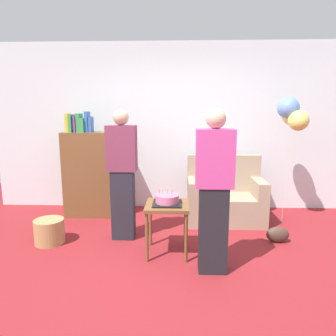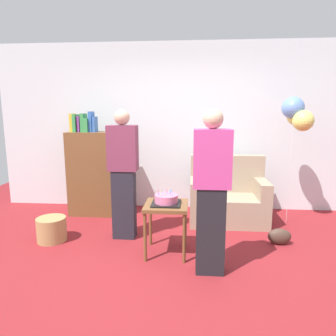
# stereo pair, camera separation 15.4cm
# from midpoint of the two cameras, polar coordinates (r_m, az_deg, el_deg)

# --- Properties ---
(ground_plane) EXTENTS (8.00, 8.00, 0.00)m
(ground_plane) POSITION_cam_midpoint_polar(r_m,az_deg,el_deg) (3.40, -0.85, -17.54)
(ground_plane) COLOR maroon
(wall_back) EXTENTS (6.00, 0.10, 2.70)m
(wall_back) POSITION_cam_midpoint_polar(r_m,az_deg,el_deg) (5.06, 0.30, 7.65)
(wall_back) COLOR silver
(wall_back) RESTS_ON ground_plane
(couch) EXTENTS (1.10, 0.70, 0.96)m
(couch) POSITION_cam_midpoint_polar(r_m,az_deg,el_deg) (4.60, 9.66, -5.56)
(couch) COLOR gray
(couch) RESTS_ON ground_plane
(bookshelf) EXTENTS (0.80, 0.36, 1.61)m
(bookshelf) POSITION_cam_midpoint_polar(r_m,az_deg,el_deg) (4.84, -15.22, -0.78)
(bookshelf) COLOR brown
(bookshelf) RESTS_ON ground_plane
(side_table) EXTENTS (0.48, 0.48, 0.59)m
(side_table) POSITION_cam_midpoint_polar(r_m,az_deg,el_deg) (3.43, -1.45, -8.20)
(side_table) COLOR brown
(side_table) RESTS_ON ground_plane
(birthday_cake) EXTENTS (0.32, 0.32, 0.17)m
(birthday_cake) POSITION_cam_midpoint_polar(r_m,az_deg,el_deg) (3.39, -1.46, -5.97)
(birthday_cake) COLOR black
(birthday_cake) RESTS_ON side_table
(person_blowing_candles) EXTENTS (0.36, 0.22, 1.63)m
(person_blowing_candles) POSITION_cam_midpoint_polar(r_m,az_deg,el_deg) (3.83, -9.71, -1.20)
(person_blowing_candles) COLOR #23232D
(person_blowing_candles) RESTS_ON ground_plane
(person_holding_cake) EXTENTS (0.36, 0.22, 1.63)m
(person_holding_cake) POSITION_cam_midpoint_polar(r_m,az_deg,el_deg) (2.99, 7.18, -4.42)
(person_holding_cake) COLOR black
(person_holding_cake) RESTS_ON ground_plane
(wicker_basket) EXTENTS (0.36, 0.36, 0.30)m
(wicker_basket) POSITION_cam_midpoint_polar(r_m,az_deg,el_deg) (4.12, -22.43, -10.95)
(wicker_basket) COLOR #A88451
(wicker_basket) RESTS_ON ground_plane
(handbag) EXTENTS (0.28, 0.14, 0.20)m
(handbag) POSITION_cam_midpoint_polar(r_m,az_deg,el_deg) (4.06, 18.89, -11.76)
(handbag) COLOR #473328
(handbag) RESTS_ON ground_plane
(balloon_bunch) EXTENTS (0.40, 0.43, 1.81)m
(balloon_bunch) POSITION_cam_midpoint_polar(r_m,az_deg,el_deg) (4.64, 21.47, 9.41)
(balloon_bunch) COLOR silver
(balloon_bunch) RESTS_ON ground_plane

